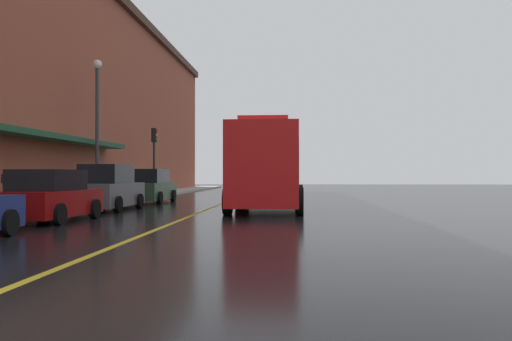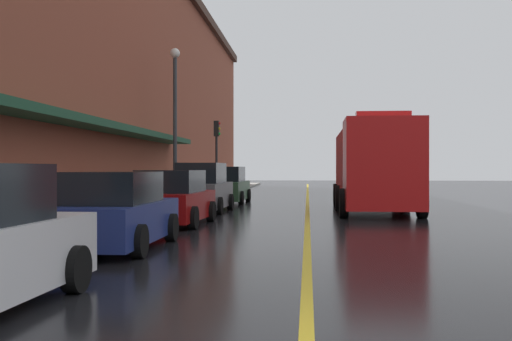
{
  "view_description": "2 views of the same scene",
  "coord_description": "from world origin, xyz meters",
  "px_view_note": "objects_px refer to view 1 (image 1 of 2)",
  "views": [
    {
      "loc": [
        3.68,
        -4.17,
        1.46
      ],
      "look_at": [
        1.44,
        27.35,
        1.71
      ],
      "focal_mm": 38.38,
      "sensor_mm": 36.0,
      "label": 1
    },
    {
      "loc": [
        0.01,
        -5.64,
        1.68
      ],
      "look_at": [
        -2.71,
        26.96,
        1.57
      ],
      "focal_mm": 43.55,
      "sensor_mm": 36.0,
      "label": 2
    }
  ],
  "objects_px": {
    "parked_car_2": "(50,197)",
    "traffic_light_near": "(154,148)",
    "street_lamp_left": "(97,115)",
    "parked_car_3": "(108,189)",
    "parking_meter_0": "(72,185)",
    "parking_meter_2": "(5,188)",
    "fire_truck": "(268,169)",
    "parked_car_4": "(149,187)"
  },
  "relations": [
    {
      "from": "parked_car_2",
      "to": "street_lamp_left",
      "type": "relative_size",
      "value": 0.61
    },
    {
      "from": "fire_truck",
      "to": "parking_meter_0",
      "type": "xyz_separation_m",
      "value": [
        -7.92,
        -1.43,
        -0.66
      ]
    },
    {
      "from": "parking_meter_2",
      "to": "parked_car_2",
      "type": "bearing_deg",
      "value": 9.13
    },
    {
      "from": "parked_car_2",
      "to": "parked_car_4",
      "type": "distance_m",
      "value": 11.47
    },
    {
      "from": "fire_truck",
      "to": "traffic_light_near",
      "type": "xyz_separation_m",
      "value": [
        -7.86,
        11.38,
        1.44
      ]
    },
    {
      "from": "street_lamp_left",
      "to": "parking_meter_2",
      "type": "bearing_deg",
      "value": -86.43
    },
    {
      "from": "parked_car_4",
      "to": "parking_meter_2",
      "type": "height_order",
      "value": "parked_car_4"
    },
    {
      "from": "parking_meter_0",
      "to": "street_lamp_left",
      "type": "height_order",
      "value": "street_lamp_left"
    },
    {
      "from": "parked_car_2",
      "to": "parking_meter_0",
      "type": "xyz_separation_m",
      "value": [
        -1.36,
        4.91,
        0.3
      ]
    },
    {
      "from": "parking_meter_0",
      "to": "street_lamp_left",
      "type": "xyz_separation_m",
      "value": [
        -0.6,
        4.48,
        3.34
      ]
    },
    {
      "from": "parked_car_2",
      "to": "traffic_light_near",
      "type": "xyz_separation_m",
      "value": [
        -1.3,
        17.72,
        2.39
      ]
    },
    {
      "from": "parking_meter_0",
      "to": "parking_meter_2",
      "type": "height_order",
      "value": "same"
    },
    {
      "from": "parking_meter_0",
      "to": "parked_car_4",
      "type": "bearing_deg",
      "value": 77.81
    },
    {
      "from": "parked_car_2",
      "to": "parking_meter_0",
      "type": "distance_m",
      "value": 5.1
    },
    {
      "from": "parking_meter_0",
      "to": "parking_meter_2",
      "type": "relative_size",
      "value": 1.0
    },
    {
      "from": "traffic_light_near",
      "to": "parked_car_2",
      "type": "bearing_deg",
      "value": -85.81
    },
    {
      "from": "parked_car_4",
      "to": "street_lamp_left",
      "type": "height_order",
      "value": "street_lamp_left"
    },
    {
      "from": "parked_car_4",
      "to": "parking_meter_0",
      "type": "xyz_separation_m",
      "value": [
        -1.42,
        -6.57,
        0.24
      ]
    },
    {
      "from": "parked_car_2",
      "to": "parked_car_3",
      "type": "xyz_separation_m",
      "value": [
        -0.05,
        5.52,
        0.11
      ]
    },
    {
      "from": "street_lamp_left",
      "to": "fire_truck",
      "type": "bearing_deg",
      "value": -19.73
    },
    {
      "from": "parked_car_2",
      "to": "parking_meter_0",
      "type": "bearing_deg",
      "value": 17.76
    },
    {
      "from": "parked_car_4",
      "to": "parking_meter_0",
      "type": "distance_m",
      "value": 6.72
    },
    {
      "from": "fire_truck",
      "to": "traffic_light_near",
      "type": "bearing_deg",
      "value": -144.85
    },
    {
      "from": "fire_truck",
      "to": "parking_meter_0",
      "type": "relative_size",
      "value": 6.9
    },
    {
      "from": "parked_car_3",
      "to": "parking_meter_0",
      "type": "xyz_separation_m",
      "value": [
        -1.31,
        -0.61,
        0.19
      ]
    },
    {
      "from": "parked_car_2",
      "to": "street_lamp_left",
      "type": "xyz_separation_m",
      "value": [
        -1.96,
        9.39,
        3.64
      ]
    },
    {
      "from": "street_lamp_left",
      "to": "parked_car_3",
      "type": "bearing_deg",
      "value": -63.72
    },
    {
      "from": "parked_car_3",
      "to": "parking_meter_2",
      "type": "bearing_deg",
      "value": 168.47
    },
    {
      "from": "parking_meter_0",
      "to": "traffic_light_near",
      "type": "bearing_deg",
      "value": 89.72
    },
    {
      "from": "parked_car_3",
      "to": "parking_meter_2",
      "type": "distance_m",
      "value": 5.89
    },
    {
      "from": "fire_truck",
      "to": "street_lamp_left",
      "type": "relative_size",
      "value": 1.32
    },
    {
      "from": "parked_car_3",
      "to": "traffic_light_near",
      "type": "bearing_deg",
      "value": 7.22
    },
    {
      "from": "parked_car_3",
      "to": "fire_truck",
      "type": "bearing_deg",
      "value": -81.58
    },
    {
      "from": "parked_car_3",
      "to": "parking_meter_0",
      "type": "height_order",
      "value": "parked_car_3"
    },
    {
      "from": "parked_car_3",
      "to": "parked_car_2",
      "type": "bearing_deg",
      "value": -178.15
    },
    {
      "from": "parked_car_2",
      "to": "parking_meter_2",
      "type": "xyz_separation_m",
      "value": [
        -1.36,
        -0.22,
        0.3
      ]
    },
    {
      "from": "parked_car_4",
      "to": "parking_meter_2",
      "type": "xyz_separation_m",
      "value": [
        -1.42,
        -11.69,
        0.24
      ]
    },
    {
      "from": "parked_car_4",
      "to": "parking_meter_0",
      "type": "height_order",
      "value": "parked_car_4"
    },
    {
      "from": "parked_car_3",
      "to": "street_lamp_left",
      "type": "relative_size",
      "value": 0.64
    },
    {
      "from": "fire_truck",
      "to": "parked_car_2",
      "type": "bearing_deg",
      "value": -45.46
    },
    {
      "from": "parked_car_4",
      "to": "fire_truck",
      "type": "relative_size",
      "value": 0.49
    },
    {
      "from": "parking_meter_2",
      "to": "parked_car_3",
      "type": "bearing_deg",
      "value": 77.11
    }
  ]
}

